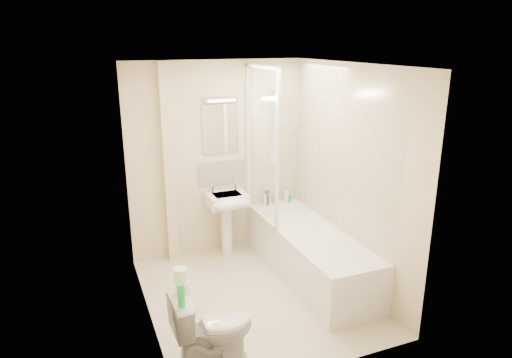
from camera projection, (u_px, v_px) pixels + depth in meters
name	position (u px, v px, depth m)	size (l,w,h in m)	color
floor	(255.00, 296.00, 4.87)	(2.50, 2.50, 0.00)	beige
wall_back	(217.00, 160.00, 5.62)	(2.20, 0.02, 2.40)	beige
wall_left	(143.00, 203.00, 4.12)	(0.02, 2.50, 2.40)	beige
wall_right	(350.00, 177.00, 4.91)	(0.02, 2.50, 2.40)	beige
ceiling	(255.00, 65.00, 4.17)	(2.20, 2.50, 0.02)	white
tile_back	(273.00, 137.00, 5.82)	(0.70, 0.01, 1.75)	beige
tile_right	(340.00, 153.00, 5.02)	(0.01, 2.10, 1.75)	beige
pipe_boxing	(168.00, 166.00, 5.35)	(0.12, 0.12, 2.40)	beige
splashback	(222.00, 173.00, 5.68)	(0.60, 0.01, 0.30)	beige
mirror	(221.00, 129.00, 5.52)	(0.46, 0.01, 0.60)	white
strip_light	(221.00, 99.00, 5.39)	(0.42, 0.07, 0.07)	silver
bathtub	(309.00, 252.00, 5.23)	(0.70, 2.10, 0.55)	white
shower_screen	(261.00, 145.00, 5.29)	(0.04, 0.92, 1.80)	white
shower_fixture	(275.00, 129.00, 5.74)	(0.10, 0.16, 0.99)	white
pedestal_sink	(228.00, 207.00, 5.59)	(0.48, 0.45, 0.92)	white
bottle_white_a	(265.00, 199.00, 5.93)	(0.05, 0.05, 0.16)	silver
bottle_black_b	(267.00, 198.00, 5.93)	(0.06, 0.06, 0.20)	black
bottle_blue	(275.00, 199.00, 5.99)	(0.05, 0.05, 0.14)	navy
bottle_cream	(276.00, 198.00, 5.98)	(0.06, 0.06, 0.16)	beige
bottle_white_b	(286.00, 197.00, 6.04)	(0.06, 0.06, 0.15)	white
bottle_green	(288.00, 198.00, 6.06)	(0.07, 0.07, 0.09)	green
toilet	(213.00, 328.00, 3.76)	(0.68, 0.40, 0.68)	white
toilet_roll_lower	(183.00, 287.00, 3.64)	(0.12, 0.12, 0.09)	white
toilet_roll_upper	(181.00, 275.00, 3.63)	(0.11, 0.11, 0.10)	white
green_bottle	(181.00, 295.00, 3.43)	(0.06, 0.06, 0.19)	#2ACD55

